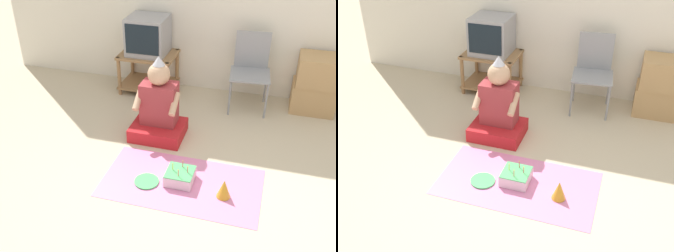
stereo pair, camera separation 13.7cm
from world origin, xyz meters
TOP-DOWN VIEW (x-y plane):
  - ground_plane at (0.00, 0.00)m, footprint 16.00×16.00m
  - tv_stand at (-1.20, 1.76)m, footprint 0.67×0.51m
  - tv at (-1.20, 1.78)m, footprint 0.46×0.45m
  - folding_chair at (0.04, 1.71)m, footprint 0.47×0.47m
  - cardboard_box_stack at (0.76, 1.80)m, footprint 0.48×0.39m
  - person_seated at (-0.76, 0.79)m, footprint 0.53×0.44m
  - party_cloth at (-0.34, 0.10)m, footprint 1.38×0.76m
  - birthday_cake at (-0.36, 0.12)m, footprint 0.24×0.24m
  - party_hat_blue at (0.04, 0.03)m, footprint 0.12×0.12m
  - paper_plate at (-0.63, 0.02)m, footprint 0.22×0.22m

SIDE VIEW (x-z plane):
  - ground_plane at x=0.00m, z-range 0.00..0.00m
  - party_cloth at x=-0.34m, z-range 0.00..0.01m
  - paper_plate at x=-0.63m, z-range 0.01..0.02m
  - birthday_cake at x=-0.36m, z-range -0.03..0.15m
  - party_hat_blue at x=0.04m, z-range 0.01..0.17m
  - tv_stand at x=-1.20m, z-range 0.05..0.53m
  - person_seated at x=-0.76m, z-range -0.14..0.72m
  - cardboard_box_stack at x=0.76m, z-range 0.00..0.65m
  - folding_chair at x=0.04m, z-range 0.06..0.91m
  - tv at x=-1.20m, z-range 0.49..0.93m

